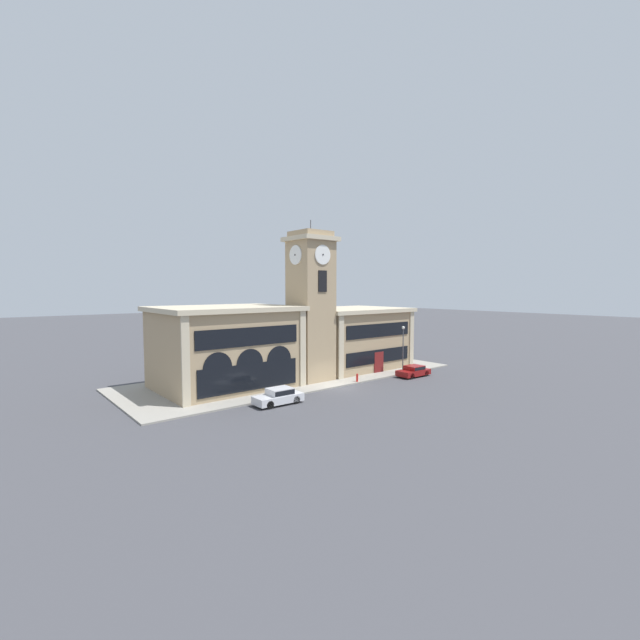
% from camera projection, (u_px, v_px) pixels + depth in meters
% --- Properties ---
extents(ground_plane, '(300.00, 300.00, 0.00)m').
position_uv_depth(ground_plane, '(338.00, 388.00, 43.01)').
color(ground_plane, '#424247').
extents(sidewalk_kerb, '(38.13, 14.13, 0.15)m').
position_uv_depth(sidewalk_kerb, '(296.00, 376.00, 48.45)').
color(sidewalk_kerb, gray).
rests_on(sidewalk_kerb, ground_plane).
extents(clock_tower, '(4.59, 4.59, 17.20)m').
position_uv_depth(clock_tower, '(311.00, 306.00, 45.77)').
color(clock_tower, tan).
rests_on(clock_tower, ground_plane).
extents(town_hall_left_wing, '(13.52, 10.42, 8.20)m').
position_uv_depth(town_hall_left_wing, '(225.00, 347.00, 42.79)').
color(town_hall_left_wing, tan).
rests_on(town_hall_left_wing, ground_plane).
extents(town_hall_right_wing, '(13.39, 10.42, 7.53)m').
position_uv_depth(town_hall_right_wing, '(350.00, 338.00, 53.75)').
color(town_hall_right_wing, tan).
rests_on(town_hall_right_wing, ground_plane).
extents(parked_car_near, '(4.33, 1.92, 1.40)m').
position_uv_depth(parked_car_near, '(279.00, 396.00, 36.80)').
color(parked_car_near, silver).
rests_on(parked_car_near, ground_plane).
extents(parked_car_mid, '(4.05, 1.96, 1.24)m').
position_uv_depth(parked_car_mid, '(414.00, 371.00, 48.44)').
color(parked_car_mid, maroon).
rests_on(parked_car_mid, ground_plane).
extents(street_lamp, '(0.36, 0.36, 5.45)m').
position_uv_depth(street_lamp, '(403.00, 342.00, 49.74)').
color(street_lamp, '#4C4C51').
rests_on(street_lamp, sidewalk_kerb).
extents(fire_hydrant, '(0.22, 0.22, 0.87)m').
position_uv_depth(fire_hydrant, '(357.00, 378.00, 45.11)').
color(fire_hydrant, red).
rests_on(fire_hydrant, sidewalk_kerb).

